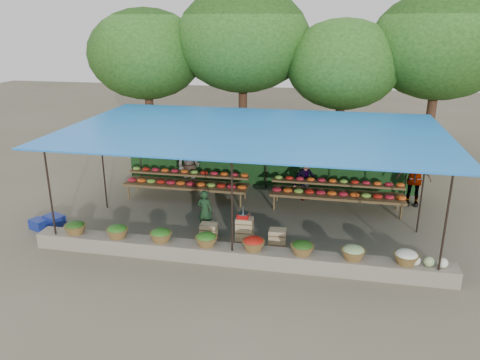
% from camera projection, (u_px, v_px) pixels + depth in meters
% --- Properties ---
extents(ground, '(60.00, 60.00, 0.00)m').
position_uv_depth(ground, '(252.00, 219.00, 14.33)').
color(ground, brown).
rests_on(ground, ground).
extents(stone_curb, '(10.60, 0.55, 0.40)m').
position_uv_depth(stone_curb, '(234.00, 255.00, 11.72)').
color(stone_curb, slate).
rests_on(stone_curb, ground).
extents(stall_canopy, '(10.80, 6.60, 2.82)m').
position_uv_depth(stall_canopy, '(254.00, 133.00, 13.54)').
color(stall_canopy, black).
rests_on(stall_canopy, ground).
extents(produce_baskets, '(8.98, 0.58, 0.34)m').
position_uv_depth(produce_baskets, '(230.00, 241.00, 11.62)').
color(produce_baskets, brown).
rests_on(produce_baskets, stone_curb).
extents(netting_backdrop, '(10.60, 0.06, 2.50)m').
position_uv_depth(netting_backdrop, '(268.00, 153.00, 16.85)').
color(netting_backdrop, '#1B4217').
rests_on(netting_backdrop, ground).
extents(tree_row, '(16.51, 5.50, 7.12)m').
position_uv_depth(tree_row, '(292.00, 49.00, 18.37)').
color(tree_row, '#3C2216').
rests_on(tree_row, ground).
extents(fruit_table_left, '(4.21, 0.95, 0.93)m').
position_uv_depth(fruit_table_left, '(187.00, 181.00, 15.85)').
color(fruit_table_left, brown).
rests_on(fruit_table_left, ground).
extents(fruit_table_right, '(4.21, 0.95, 0.93)m').
position_uv_depth(fruit_table_right, '(337.00, 191.00, 14.93)').
color(fruit_table_right, brown).
rests_on(fruit_table_right, ground).
extents(crate_counter, '(2.36, 0.35, 0.77)m').
position_uv_depth(crate_counter, '(243.00, 234.00, 12.64)').
color(crate_counter, tan).
rests_on(crate_counter, ground).
extents(weighing_scale, '(0.31, 0.31, 0.33)m').
position_uv_depth(weighing_scale, '(243.00, 215.00, 12.47)').
color(weighing_scale, '#B60E0E').
rests_on(weighing_scale, crate_counter).
extents(vendor_seated, '(0.50, 0.36, 1.27)m').
position_uv_depth(vendor_seated, '(205.00, 211.00, 13.28)').
color(vendor_seated, '#18361C').
rests_on(vendor_seated, ground).
extents(customer_left, '(1.08, 0.95, 1.86)m').
position_uv_depth(customer_left, '(189.00, 166.00, 16.46)').
color(customer_left, slate).
rests_on(customer_left, ground).
extents(customer_mid, '(1.14, 1.04, 1.54)m').
position_uv_depth(customer_mid, '(306.00, 178.00, 15.65)').
color(customer_mid, slate).
rests_on(customer_mid, ground).
extents(customer_right, '(1.09, 0.52, 1.80)m').
position_uv_depth(customer_right, '(414.00, 179.00, 15.17)').
color(customer_right, slate).
rests_on(customer_right, ground).
extents(blue_crate_front, '(0.59, 0.51, 0.30)m').
position_uv_depth(blue_crate_front, '(39.00, 224.00, 13.61)').
color(blue_crate_front, navy).
rests_on(blue_crate_front, ground).
extents(blue_crate_back, '(0.69, 0.60, 0.34)m').
position_uv_depth(blue_crate_back, '(54.00, 221.00, 13.78)').
color(blue_crate_back, navy).
rests_on(blue_crate_back, ground).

